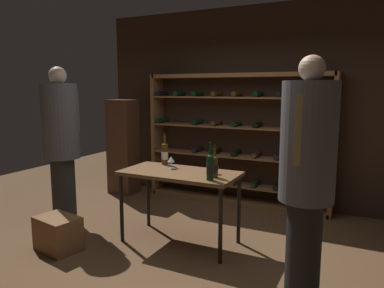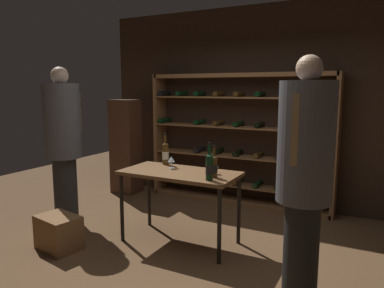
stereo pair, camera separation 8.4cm
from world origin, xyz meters
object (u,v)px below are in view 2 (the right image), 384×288
at_px(wine_crate, 59,232).
at_px(wine_glass_stemmed_center, 171,160).
at_px(person_guest_khaki, 63,139).
at_px(wine_glass_stemmed_right, 215,165).
at_px(wine_rack, 239,140).
at_px(person_guest_plum_blouse, 305,171).
at_px(wine_bottle_amber_reserve, 165,153).
at_px(wine_bottle_black_capsule, 214,166).
at_px(display_cabinet, 126,147).
at_px(tasting_table, 180,179).
at_px(wine_bottle_gold_foil, 209,167).

relative_size(wine_crate, wine_glass_stemmed_center, 3.33).
height_order(person_guest_khaki, wine_glass_stemmed_right, person_guest_khaki).
bearing_deg(wine_rack, wine_crate, -115.27).
distance_m(person_guest_plum_blouse, wine_bottle_amber_reserve, 2.04).
relative_size(wine_bottle_black_capsule, wine_bottle_amber_reserve, 0.88).
bearing_deg(wine_crate, wine_bottle_amber_reserve, 54.38).
bearing_deg(wine_glass_stemmed_right, person_guest_plum_blouse, -32.53).
height_order(wine_crate, display_cabinet, display_cabinet).
relative_size(tasting_table, display_cabinet, 0.84).
height_order(wine_bottle_gold_foil, wine_glass_stemmed_right, wine_bottle_gold_foil).
relative_size(wine_rack, wine_glass_stemmed_right, 19.63).
bearing_deg(tasting_table, wine_bottle_gold_foil, -23.44).
bearing_deg(person_guest_khaki, wine_bottle_amber_reserve, 177.66).
bearing_deg(wine_bottle_gold_foil, wine_rack, 101.70).
bearing_deg(wine_bottle_black_capsule, wine_glass_stemmed_center, 165.17).
bearing_deg(wine_rack, wine_bottle_amber_reserve, -106.35).
height_order(person_guest_khaki, wine_bottle_gold_foil, person_guest_khaki).
bearing_deg(person_guest_khaki, wine_glass_stemmed_center, 169.34).
height_order(wine_bottle_black_capsule, wine_glass_stemmed_right, wine_bottle_black_capsule).
xyz_separation_m(wine_crate, wine_bottle_black_capsule, (1.56, 0.72, 0.77)).
bearing_deg(wine_bottle_amber_reserve, wine_glass_stemmed_center, -42.33).
bearing_deg(wine_glass_stemmed_center, person_guest_plum_blouse, -23.20).
bearing_deg(wine_bottle_gold_foil, wine_glass_stemmed_right, 102.74).
distance_m(tasting_table, wine_bottle_black_capsule, 0.50).
distance_m(person_guest_khaki, wine_bottle_black_capsule, 2.12).
xyz_separation_m(person_guest_plum_blouse, wine_bottle_black_capsule, (-1.03, 0.54, -0.16)).
bearing_deg(wine_crate, wine_rack, 64.73).
relative_size(wine_bottle_gold_foil, wine_bottle_black_capsule, 1.14).
bearing_deg(wine_bottle_gold_foil, wine_bottle_black_capsule, 93.37).
bearing_deg(person_guest_plum_blouse, wine_bottle_gold_foil, 147.01).
xyz_separation_m(tasting_table, wine_bottle_black_capsule, (0.46, -0.07, 0.21)).
xyz_separation_m(wine_rack, tasting_table, (-0.07, -1.71, -0.24)).
bearing_deg(wine_bottle_gold_foil, tasting_table, 156.56).
bearing_deg(person_guest_plum_blouse, person_guest_khaki, 160.40).
distance_m(tasting_table, wine_crate, 1.47).
height_order(wine_bottle_black_capsule, wine_bottle_amber_reserve, wine_bottle_amber_reserve).
bearing_deg(wine_bottle_amber_reserve, wine_glass_stemmed_right, -13.86).
bearing_deg(tasting_table, wine_rack, 87.70).
height_order(person_guest_plum_blouse, wine_glass_stemmed_center, person_guest_plum_blouse).
relative_size(tasting_table, person_guest_khaki, 0.65).
bearing_deg(person_guest_plum_blouse, wine_glass_stemmed_center, 145.58).
xyz_separation_m(wine_bottle_gold_foil, wine_glass_stemmed_center, (-0.63, 0.30, -0.04)).
distance_m(wine_crate, display_cabinet, 2.38).
xyz_separation_m(person_guest_khaki, wine_bottle_gold_foil, (2.12, -0.06, -0.15)).
bearing_deg(wine_rack, tasting_table, -92.30).
bearing_deg(wine_bottle_black_capsule, wine_bottle_amber_reserve, 157.54).
bearing_deg(wine_rack, person_guest_khaki, -132.89).
xyz_separation_m(person_guest_khaki, wine_glass_stemmed_right, (2.05, 0.23, -0.19)).
bearing_deg(display_cabinet, wine_crate, -71.32).
relative_size(wine_bottle_gold_foil, wine_glass_stemmed_center, 2.72).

